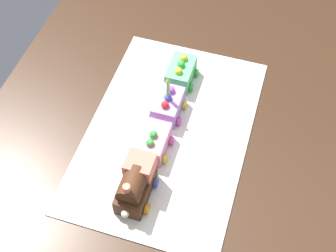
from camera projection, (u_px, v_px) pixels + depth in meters
ground_plane at (173, 243)px, 1.78m from camera, size 8.00×8.00×0.00m
dining_table at (175, 157)px, 1.26m from camera, size 1.40×1.00×0.74m
cake_board at (168, 133)px, 1.17m from camera, size 0.60×0.40×0.00m
cake_locomotive at (135, 184)px, 1.04m from camera, size 0.14×0.08×0.12m
cake_car_gondola_bubblegum at (154, 142)px, 1.12m from camera, size 0.10×0.08×0.07m
cake_car_caboose_lavender at (168, 105)px, 1.19m from camera, size 0.10×0.08×0.07m
cake_car_hopper_mint_green at (181, 73)px, 1.25m from camera, size 0.10×0.08×0.07m
birthday_candle at (168, 86)px, 1.13m from camera, size 0.01×0.01×0.07m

